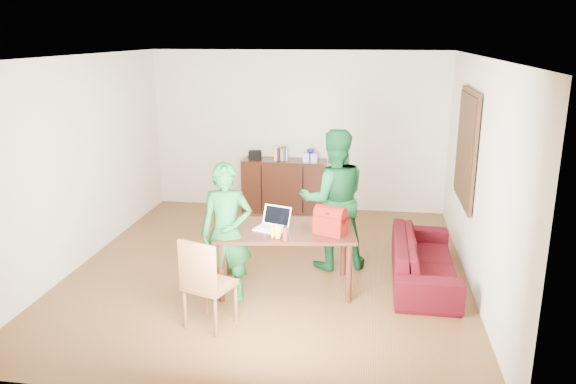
% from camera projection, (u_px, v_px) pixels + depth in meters
% --- Properties ---
extents(room, '(5.20, 5.70, 2.90)m').
position_uv_depth(room, '(271.00, 169.00, 7.07)').
color(room, '#462811').
rests_on(room, ground).
extents(table, '(1.71, 1.11, 0.75)m').
position_uv_depth(table, '(285.00, 236.00, 6.61)').
color(table, black).
rests_on(table, ground).
extents(chair, '(0.57, 0.55, 0.99)m').
position_uv_depth(chair, '(210.00, 301.00, 5.82)').
color(chair, brown).
rests_on(chair, ground).
extents(person_near, '(0.63, 0.46, 1.60)m').
position_uv_depth(person_near, '(227.00, 233.00, 6.30)').
color(person_near, '#12521F').
rests_on(person_near, ground).
extents(person_far, '(1.04, 0.90, 1.82)m').
position_uv_depth(person_far, '(334.00, 199.00, 7.18)').
color(person_far, '#135627').
rests_on(person_far, ground).
extents(laptop, '(0.41, 0.34, 0.25)m').
position_uv_depth(laptop, '(271.00, 226.00, 6.54)').
color(laptop, white).
rests_on(laptop, table).
extents(bananas, '(0.17, 0.12, 0.06)m').
position_uv_depth(bananas, '(276.00, 236.00, 6.26)').
color(bananas, gold).
rests_on(bananas, table).
extents(bottle, '(0.07, 0.07, 0.18)m').
position_uv_depth(bottle, '(285.00, 233.00, 6.18)').
color(bottle, '#542313').
rests_on(bottle, table).
extents(red_bag, '(0.40, 0.32, 0.26)m').
position_uv_depth(red_bag, '(330.00, 223.00, 6.38)').
color(red_bag, maroon).
rests_on(red_bag, table).
extents(sofa, '(0.77, 1.92, 0.56)m').
position_uv_depth(sofa, '(424.00, 259.00, 6.91)').
color(sofa, '#3B0708').
rests_on(sofa, ground).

